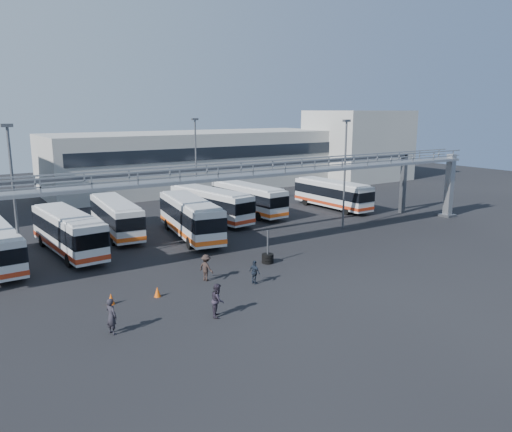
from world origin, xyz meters
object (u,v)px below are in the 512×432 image
bus_5 (211,204)px  cone_left (111,299)px  light_pole_left (14,194)px  light_pole_back (196,160)px  bus_3 (116,216)px  bus_2 (68,231)px  pedestrian_a (111,316)px  bus_4 (190,216)px  light_pole_mid (345,168)px  cone_right (157,292)px  tire_stack (268,258)px  pedestrian_d (255,272)px  pedestrian_c (206,268)px  bus_6 (248,198)px  pedestrian_b (218,300)px  bus_8 (332,193)px

bus_5 → cone_left: size_ratio=16.98×
light_pole_left → light_pole_back: size_ratio=1.00×
bus_3 → cone_left: bus_3 is taller
bus_2 → pedestrian_a: 16.18m
light_pole_back → bus_4: bearing=-119.1°
light_pole_mid → cone_right: size_ratio=16.04×
bus_4 → tire_stack: (1.46, -9.96, -1.50)m
pedestrian_d → bus_5: bearing=-30.1°
light_pole_back → bus_5: (-1.17, -5.48, -3.90)m
cone_right → pedestrian_d: bearing=-11.4°
bus_3 → pedestrian_c: bus_3 is taller
cone_right → pedestrian_c: bearing=14.7°
tire_stack → bus_6: bearing=62.7°
bus_2 → bus_3: size_ratio=1.03×
light_pole_back → pedestrian_c: bearing=-114.9°
bus_4 → pedestrian_b: bearing=-101.9°
bus_6 → pedestrian_c: 21.61m
bus_4 → pedestrian_d: (-1.78, -13.20, -1.14)m
light_pole_back → cone_right: light_pole_back is taller
light_pole_back → cone_left: 27.92m
bus_4 → pedestrian_d: 13.37m
bus_3 → pedestrian_d: size_ratio=6.88×
bus_4 → bus_5: size_ratio=1.05×
bus_8 → cone_left: bearing=-155.3°
light_pole_left → pedestrian_d: 16.45m
pedestrian_a → pedestrian_d: 10.30m
bus_5 → bus_3: bearing=174.2°
bus_2 → bus_6: size_ratio=1.02×
cone_right → bus_4: bearing=56.4°
bus_6 → pedestrian_a: 30.17m
bus_4 → tire_stack: size_ratio=4.71×
light_pole_left → pedestrian_b: bearing=-58.0°
light_pole_back → bus_2: 19.10m
cone_right → light_pole_left: bearing=127.3°
pedestrian_b → light_pole_left: bearing=65.4°
bus_4 → bus_6: size_ratio=1.08×
bus_8 → pedestrian_d: 26.70m
light_pole_back → pedestrian_d: light_pole_back is taller
bus_2 → cone_right: 12.80m
bus_2 → pedestrian_b: (3.94, -17.03, -0.91)m
pedestrian_d → pedestrian_a: bearing=92.3°
light_pole_back → pedestrian_c: 23.93m
bus_2 → pedestrian_d: 16.17m
pedestrian_a → light_pole_back: bearing=-53.4°
bus_2 → bus_8: (29.52, 2.61, -0.06)m
light_pole_left → bus_8: (33.56, 6.85, -3.95)m
light_pole_mid → bus_4: bearing=161.1°
light_pole_left → bus_2: bearing=46.3°
light_pole_mid → tire_stack: (-12.28, -5.27, -5.31)m
pedestrian_a → pedestrian_c: 8.95m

